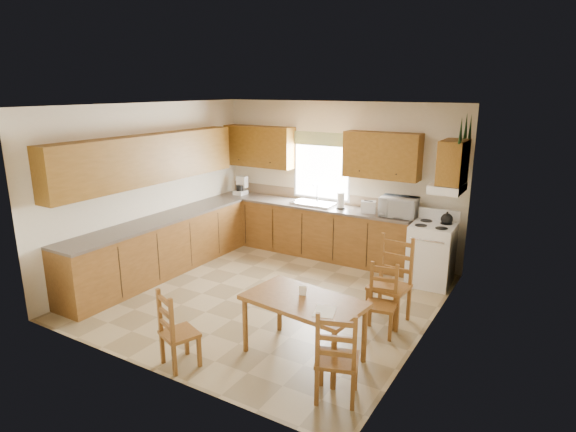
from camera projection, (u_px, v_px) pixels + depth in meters
The scene contains 35 objects.
floor at pixel (269, 296), 6.98m from camera, with size 4.50×4.50×0.00m, color #96845E.
ceiling at pixel (266, 105), 6.28m from camera, with size 4.50×4.50×0.00m, color brown.
wall_left at pixel (151, 188), 7.75m from camera, with size 4.50×4.50×0.00m, color beige.
wall_right at pixel (431, 229), 5.52m from camera, with size 4.50×4.50×0.00m, color beige.
wall_back at pixel (337, 179), 8.50m from camera, with size 4.50×4.50×0.00m, color beige.
wall_front at pixel (143, 252), 4.77m from camera, with size 4.50×4.50×0.00m, color beige.
lower_cab_back at pixel (310, 230), 8.67m from camera, with size 3.75×0.60×0.88m, color brown.
lower_cab_left at pixel (161, 248), 7.71m from camera, with size 0.60×3.60×0.88m, color brown.
counter_back at pixel (310, 205), 8.55m from camera, with size 3.75×0.63×0.04m, color brown.
counter_left at pixel (159, 220), 7.59m from camera, with size 0.63×3.60×0.04m, color brown.
backsplash at pixel (318, 196), 8.76m from camera, with size 3.75×0.01×0.18m, color #8D765A.
upper_cab_back_left at pixel (259, 146), 9.00m from camera, with size 1.41×0.33×0.75m, color brown.
upper_cab_back_right at pixel (382, 155), 7.80m from camera, with size 1.25×0.33×0.75m, color brown.
upper_cab_left at pixel (149, 159), 7.41m from camera, with size 0.33×3.60×0.75m, color brown.
upper_cab_stove at pixel (453, 162), 6.83m from camera, with size 0.33×0.62×0.62m, color brown.
range_hood at pixel (447, 188), 6.95m from camera, with size 0.44×0.62×0.12m, color silver.
window_frame at pixel (322, 167), 8.57m from camera, with size 1.13×0.02×1.18m, color silver.
window_pane at pixel (321, 167), 8.57m from camera, with size 1.05×0.01×1.10m, color white.
window_valance at pixel (321, 139), 8.41m from camera, with size 1.19×0.01×0.24m, color #497233.
sink_basin at pixel (314, 203), 8.50m from camera, with size 0.75×0.45×0.04m, color silver.
pine_decal_a at pixel (461, 130), 6.37m from camera, with size 0.22×0.22×0.36m, color #1B421F.
pine_decal_b at pixel (466, 125), 6.63m from camera, with size 0.22×0.22×0.36m, color #1B421F.
pine_decal_c at pixel (471, 127), 6.90m from camera, with size 0.22×0.22×0.36m, color #1B421F.
stove at pixel (431, 255), 7.30m from camera, with size 0.62×0.64×0.92m, color silver.
coffeemaker at pixel (240, 186), 9.25m from camera, with size 0.19×0.22×0.32m, color silver.
paper_towel at pixel (341, 201), 8.18m from camera, with size 0.12×0.12×0.28m, color white.
toaster at pixel (368, 207), 7.93m from camera, with size 0.24×0.15×0.19m, color silver.
microwave at pixel (399, 207), 7.67m from camera, with size 0.53×0.38×0.32m, color silver.
dining_table at pixel (304, 328), 5.33m from camera, with size 1.30×0.74×0.70m, color brown.
chair_near_left at pixel (179, 328), 5.14m from camera, with size 0.36×0.35×0.87m, color brown.
chair_near_right at pixel (337, 354), 4.58m from camera, with size 0.40×0.38×0.95m, color brown.
chair_far_left at pixel (390, 282), 6.08m from camera, with size 0.46×0.44×1.10m, color brown.
chair_far_right at pixel (381, 301), 5.81m from camera, with size 0.36×0.34×0.86m, color brown.
table_paper at pixel (325, 311), 4.94m from camera, with size 0.21×0.28×0.00m, color white.
table_card at pixel (303, 290), 5.32m from camera, with size 0.08×0.02×0.11m, color white.
Camera 1 is at (3.55, -5.39, 2.93)m, focal length 30.00 mm.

